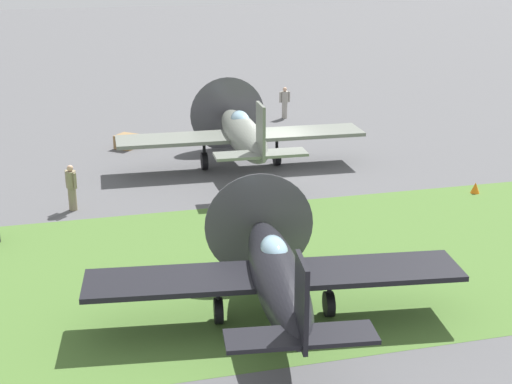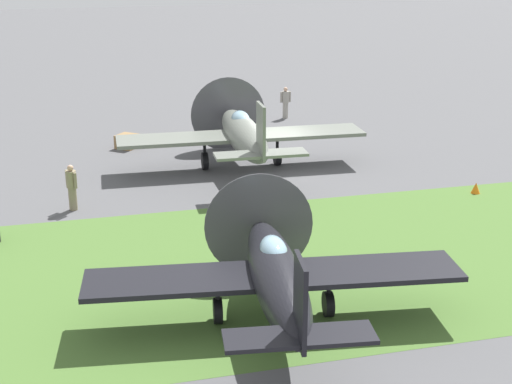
{
  "view_description": "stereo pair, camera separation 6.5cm",
  "coord_description": "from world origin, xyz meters",
  "px_view_note": "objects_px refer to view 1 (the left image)",
  "views": [
    {
      "loc": [
        -8.59,
        -29.76,
        9.54
      ],
      "look_at": [
        -2.73,
        -6.93,
        1.38
      ],
      "focal_mm": 51.81,
      "sensor_mm": 36.0,
      "label": 1
    },
    {
      "loc": [
        -8.53,
        -29.78,
        9.54
      ],
      "look_at": [
        -2.73,
        -6.93,
        1.38
      ],
      "focal_mm": 51.81,
      "sensor_mm": 36.0,
      "label": 2
    }
  ],
  "objects_px": {
    "ground_crew_chief": "(72,186)",
    "ground_crew_mechanic": "(285,102)",
    "airplane_wingman": "(277,274)",
    "runway_marker_cone": "(475,188)",
    "airplane_lead": "(242,134)",
    "supply_crate": "(127,141)"
  },
  "relations": [
    {
      "from": "runway_marker_cone",
      "to": "airplane_lead",
      "type": "bearing_deg",
      "value": 147.07
    },
    {
      "from": "airplane_wingman",
      "to": "runway_marker_cone",
      "type": "bearing_deg",
      "value": 44.88
    },
    {
      "from": "ground_crew_chief",
      "to": "supply_crate",
      "type": "bearing_deg",
      "value": -52.49
    },
    {
      "from": "airplane_lead",
      "to": "supply_crate",
      "type": "xyz_separation_m",
      "value": [
        -4.55,
        4.75,
        -1.28
      ]
    },
    {
      "from": "runway_marker_cone",
      "to": "ground_crew_chief",
      "type": "bearing_deg",
      "value": 172.64
    },
    {
      "from": "ground_crew_chief",
      "to": "supply_crate",
      "type": "height_order",
      "value": "ground_crew_chief"
    },
    {
      "from": "ground_crew_chief",
      "to": "airplane_lead",
      "type": "bearing_deg",
      "value": -99.66
    },
    {
      "from": "airplane_wingman",
      "to": "ground_crew_chief",
      "type": "xyz_separation_m",
      "value": [
        -4.91,
        10.11,
        -0.55
      ]
    },
    {
      "from": "airplane_lead",
      "to": "ground_crew_mechanic",
      "type": "relative_size",
      "value": 6.19
    },
    {
      "from": "airplane_lead",
      "to": "supply_crate",
      "type": "distance_m",
      "value": 6.71
    },
    {
      "from": "ground_crew_chief",
      "to": "ground_crew_mechanic",
      "type": "xyz_separation_m",
      "value": [
        11.7,
        12.08,
        0.0
      ]
    },
    {
      "from": "airplane_lead",
      "to": "airplane_wingman",
      "type": "relative_size",
      "value": 1.09
    },
    {
      "from": "ground_crew_mechanic",
      "to": "runway_marker_cone",
      "type": "height_order",
      "value": "ground_crew_mechanic"
    },
    {
      "from": "airplane_wingman",
      "to": "runway_marker_cone",
      "type": "relative_size",
      "value": 22.38
    },
    {
      "from": "ground_crew_chief",
      "to": "runway_marker_cone",
      "type": "distance_m",
      "value": 15.5
    },
    {
      "from": "ground_crew_mechanic",
      "to": "supply_crate",
      "type": "bearing_deg",
      "value": -158.73
    },
    {
      "from": "airplane_lead",
      "to": "ground_crew_mechanic",
      "type": "distance_m",
      "value": 9.89
    },
    {
      "from": "airplane_wingman",
      "to": "ground_crew_chief",
      "type": "height_order",
      "value": "airplane_wingman"
    },
    {
      "from": "airplane_lead",
      "to": "ground_crew_chief",
      "type": "height_order",
      "value": "airplane_lead"
    },
    {
      "from": "airplane_lead",
      "to": "ground_crew_chief",
      "type": "bearing_deg",
      "value": -153.16
    },
    {
      "from": "airplane_wingman",
      "to": "ground_crew_mechanic",
      "type": "bearing_deg",
      "value": 79.99
    },
    {
      "from": "airplane_wingman",
      "to": "ground_crew_chief",
      "type": "relative_size",
      "value": 5.69
    }
  ]
}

